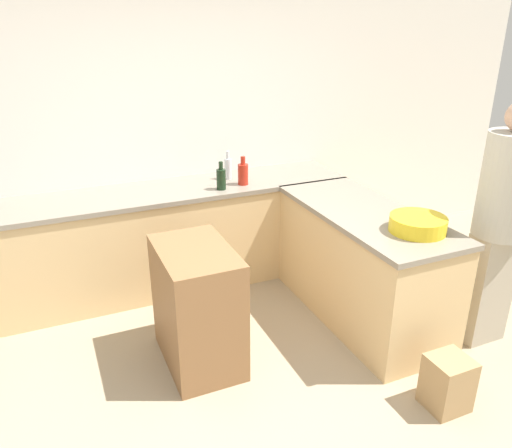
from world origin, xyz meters
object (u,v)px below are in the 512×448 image
object	(u,v)px
mixing_bowl	(418,224)
hot_sauce_bottle	(243,173)
vinegar_bottle_clear	(228,168)
paper_bag	(447,383)
wine_bottle_dark	(221,178)
person_at_peninsula	(501,220)
island_table	(198,307)

from	to	relation	value
mixing_bowl	hot_sauce_bottle	xyz separation A→B (m)	(-0.70, 1.44, 0.05)
vinegar_bottle_clear	paper_bag	bearing A→B (deg)	-76.15
wine_bottle_dark	person_at_peninsula	bearing A→B (deg)	-46.43
person_at_peninsula	vinegar_bottle_clear	bearing A→B (deg)	126.21
island_table	vinegar_bottle_clear	world-z (taller)	vinegar_bottle_clear
wine_bottle_dark	paper_bag	world-z (taller)	wine_bottle_dark
island_table	paper_bag	bearing A→B (deg)	-40.07
island_table	paper_bag	size ratio (longest dim) A/B	2.45
vinegar_bottle_clear	person_at_peninsula	world-z (taller)	person_at_peninsula
mixing_bowl	person_at_peninsula	world-z (taller)	person_at_peninsula
hot_sauce_bottle	paper_bag	bearing A→B (deg)	-76.54
wine_bottle_dark	vinegar_bottle_clear	bearing A→B (deg)	58.26
person_at_peninsula	paper_bag	world-z (taller)	person_at_peninsula
island_table	wine_bottle_dark	world-z (taller)	wine_bottle_dark
mixing_bowl	wine_bottle_dark	bearing A→B (deg)	123.49
hot_sauce_bottle	paper_bag	xyz separation A→B (m)	(0.50, -2.09, -0.83)
island_table	hot_sauce_bottle	world-z (taller)	hot_sauce_bottle
vinegar_bottle_clear	wine_bottle_dark	world-z (taller)	vinegar_bottle_clear
vinegar_bottle_clear	hot_sauce_bottle	bearing A→B (deg)	-72.18
hot_sauce_bottle	vinegar_bottle_clear	xyz separation A→B (m)	(-0.06, 0.20, 0.00)
hot_sauce_bottle	wine_bottle_dark	distance (m)	0.23
paper_bag	person_at_peninsula	bearing A→B (deg)	31.47
hot_sauce_bottle	person_at_peninsula	distance (m)	2.06
island_table	person_at_peninsula	size ratio (longest dim) A/B	0.49
paper_bag	island_table	bearing A→B (deg)	139.93
island_table	mixing_bowl	xyz separation A→B (m)	(1.46, -0.41, 0.53)
mixing_bowl	wine_bottle_dark	size ratio (longest dim) A/B	1.59
wine_bottle_dark	person_at_peninsula	size ratio (longest dim) A/B	0.14
hot_sauce_bottle	person_at_peninsula	world-z (taller)	person_at_peninsula
mixing_bowl	person_at_peninsula	size ratio (longest dim) A/B	0.22
hot_sauce_bottle	paper_bag	size ratio (longest dim) A/B	0.71
mixing_bowl	paper_bag	bearing A→B (deg)	-106.89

